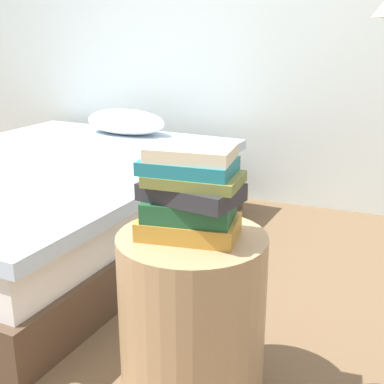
{
  "coord_description": "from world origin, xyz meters",
  "views": [
    {
      "loc": [
        0.53,
        -1.3,
        1.13
      ],
      "look_at": [
        0.0,
        0.0,
        0.68
      ],
      "focal_mm": 48.25,
      "sensor_mm": 36.0,
      "label": 1
    }
  ],
  "objects": [
    {
      "name": "book_ochre",
      "position": [
        -0.01,
        0.0,
        0.57
      ],
      "size": [
        0.31,
        0.22,
        0.05
      ],
      "primitive_type": "cube",
      "rotation": [
        0.0,
        0.0,
        0.13
      ],
      "color": "#B7842D",
      "rests_on": "side_table"
    },
    {
      "name": "bed",
      "position": [
        -1.18,
        0.83,
        0.23
      ],
      "size": [
        1.67,
        2.1,
        0.62
      ],
      "rotation": [
        0.0,
        0.0,
        -0.07
      ],
      "color": "#4C3828",
      "rests_on": "ground_plane"
    },
    {
      "name": "book_charcoal",
      "position": [
        -0.0,
        -0.01,
        0.68
      ],
      "size": [
        0.3,
        0.22,
        0.05
      ],
      "primitive_type": "cube",
      "rotation": [
        0.0,
        0.0,
        -0.17
      ],
      "color": "#28282D",
      "rests_on": "book_forest"
    },
    {
      "name": "side_table",
      "position": [
        0.0,
        0.0,
        0.27
      ],
      "size": [
        0.45,
        0.45,
        0.54
      ],
      "primitive_type": "cylinder",
      "color": "tan",
      "rests_on": "ground_plane"
    },
    {
      "name": "book_forest",
      "position": [
        -0.01,
        0.0,
        0.63
      ],
      "size": [
        0.27,
        0.21,
        0.06
      ],
      "primitive_type": "cube",
      "rotation": [
        0.0,
        0.0,
        0.15
      ],
      "color": "#1E512D",
      "rests_on": "book_ochre"
    },
    {
      "name": "book_olive",
      "position": [
        0.01,
        -0.01,
        0.72
      ],
      "size": [
        0.27,
        0.18,
        0.03
      ],
      "primitive_type": "cube",
      "rotation": [
        0.0,
        0.0,
        0.05
      ],
      "color": "olive",
      "rests_on": "book_charcoal"
    },
    {
      "name": "book_teal",
      "position": [
        -0.01,
        -0.01,
        0.76
      ],
      "size": [
        0.27,
        0.19,
        0.04
      ],
      "primitive_type": "cube",
      "rotation": [
        0.0,
        0.0,
        0.06
      ],
      "color": "#1E727F",
      "rests_on": "book_olive"
    },
    {
      "name": "book_cream",
      "position": [
        -0.0,
        -0.01,
        0.79
      ],
      "size": [
        0.25,
        0.18,
        0.04
      ],
      "primitive_type": "cube",
      "rotation": [
        0.0,
        0.0,
        0.1
      ],
      "color": "beige",
      "rests_on": "book_teal"
    }
  ]
}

